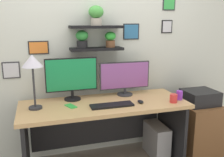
{
  "coord_description": "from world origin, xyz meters",
  "views": [
    {
      "loc": [
        -0.66,
        -2.44,
        1.6
      ],
      "look_at": [
        0.1,
        0.05,
        1.0
      ],
      "focal_mm": 40.21,
      "sensor_mm": 36.0,
      "label": 1
    }
  ],
  "objects_px": {
    "pen_cup": "(179,95)",
    "drawer_cabinet": "(197,127)",
    "desk": "(103,119)",
    "desk_lamp": "(32,65)",
    "computer_mouse": "(140,102)",
    "cell_phone": "(71,106)",
    "coffee_mug": "(174,98)",
    "keyboard": "(112,105)",
    "computer_tower_right": "(156,140)",
    "monitor_right": "(125,77)",
    "printer": "(200,97)",
    "monitor_left": "(72,77)"
  },
  "relations": [
    {
      "from": "desk",
      "to": "desk_lamp",
      "type": "distance_m",
      "value": 0.95
    },
    {
      "from": "desk",
      "to": "monitor_right",
      "type": "distance_m",
      "value": 0.54
    },
    {
      "from": "computer_mouse",
      "to": "coffee_mug",
      "type": "height_order",
      "value": "coffee_mug"
    },
    {
      "from": "desk",
      "to": "drawer_cabinet",
      "type": "relative_size",
      "value": 2.88
    },
    {
      "from": "desk_lamp",
      "to": "computer_tower_right",
      "type": "relative_size",
      "value": 1.34
    },
    {
      "from": "cell_phone",
      "to": "pen_cup",
      "type": "distance_m",
      "value": 1.18
    },
    {
      "from": "pen_cup",
      "to": "drawer_cabinet",
      "type": "bearing_deg",
      "value": 22.22
    },
    {
      "from": "coffee_mug",
      "to": "computer_tower_right",
      "type": "bearing_deg",
      "value": 99.6
    },
    {
      "from": "coffee_mug",
      "to": "cell_phone",
      "type": "bearing_deg",
      "value": 170.32
    },
    {
      "from": "printer",
      "to": "drawer_cabinet",
      "type": "bearing_deg",
      "value": 0.0
    },
    {
      "from": "cell_phone",
      "to": "drawer_cabinet",
      "type": "bearing_deg",
      "value": -20.66
    },
    {
      "from": "desk",
      "to": "monitor_left",
      "type": "relative_size",
      "value": 3.12
    },
    {
      "from": "computer_mouse",
      "to": "cell_phone",
      "type": "distance_m",
      "value": 0.73
    },
    {
      "from": "printer",
      "to": "computer_tower_right",
      "type": "distance_m",
      "value": 0.74
    },
    {
      "from": "pen_cup",
      "to": "computer_tower_right",
      "type": "relative_size",
      "value": 0.25
    },
    {
      "from": "cell_phone",
      "to": "drawer_cabinet",
      "type": "xyz_separation_m",
      "value": [
        1.56,
        0.04,
        -0.45
      ]
    },
    {
      "from": "computer_mouse",
      "to": "pen_cup",
      "type": "xyz_separation_m",
      "value": [
        0.46,
        -0.01,
        0.04
      ]
    },
    {
      "from": "desk",
      "to": "drawer_cabinet",
      "type": "distance_m",
      "value": 1.23
    },
    {
      "from": "pen_cup",
      "to": "computer_mouse",
      "type": "bearing_deg",
      "value": 178.21
    },
    {
      "from": "desk_lamp",
      "to": "cell_phone",
      "type": "relative_size",
      "value": 3.84
    },
    {
      "from": "keyboard",
      "to": "cell_phone",
      "type": "distance_m",
      "value": 0.42
    },
    {
      "from": "monitor_right",
      "to": "keyboard",
      "type": "relative_size",
      "value": 1.35
    },
    {
      "from": "desk",
      "to": "monitor_right",
      "type": "relative_size",
      "value": 2.95
    },
    {
      "from": "monitor_left",
      "to": "keyboard",
      "type": "relative_size",
      "value": 1.28
    },
    {
      "from": "monitor_right",
      "to": "computer_tower_right",
      "type": "distance_m",
      "value": 0.86
    },
    {
      "from": "monitor_left",
      "to": "keyboard",
      "type": "distance_m",
      "value": 0.55
    },
    {
      "from": "desk",
      "to": "coffee_mug",
      "type": "xyz_separation_m",
      "value": [
        0.71,
        -0.25,
        0.25
      ]
    },
    {
      "from": "desk_lamp",
      "to": "pen_cup",
      "type": "height_order",
      "value": "desk_lamp"
    },
    {
      "from": "desk_lamp",
      "to": "coffee_mug",
      "type": "xyz_separation_m",
      "value": [
        1.41,
        -0.22,
        -0.39
      ]
    },
    {
      "from": "monitor_right",
      "to": "pen_cup",
      "type": "bearing_deg",
      "value": -34.07
    },
    {
      "from": "desk",
      "to": "computer_mouse",
      "type": "bearing_deg",
      "value": -25.34
    },
    {
      "from": "coffee_mug",
      "to": "drawer_cabinet",
      "type": "distance_m",
      "value": 0.73
    },
    {
      "from": "pen_cup",
      "to": "desk",
      "type": "bearing_deg",
      "value": 167.17
    },
    {
      "from": "monitor_left",
      "to": "cell_phone",
      "type": "relative_size",
      "value": 4.01
    },
    {
      "from": "keyboard",
      "to": "pen_cup",
      "type": "bearing_deg",
      "value": -0.44
    },
    {
      "from": "desk",
      "to": "cell_phone",
      "type": "height_order",
      "value": "cell_phone"
    },
    {
      "from": "keyboard",
      "to": "pen_cup",
      "type": "height_order",
      "value": "pen_cup"
    },
    {
      "from": "monitor_right",
      "to": "computer_tower_right",
      "type": "bearing_deg",
      "value": -23.34
    },
    {
      "from": "pen_cup",
      "to": "drawer_cabinet",
      "type": "xyz_separation_m",
      "value": [
        0.39,
        0.16,
        -0.5
      ]
    },
    {
      "from": "coffee_mug",
      "to": "desk",
      "type": "bearing_deg",
      "value": 160.29
    },
    {
      "from": "monitor_right",
      "to": "pen_cup",
      "type": "distance_m",
      "value": 0.64
    },
    {
      "from": "desk_lamp",
      "to": "cell_phone",
      "type": "distance_m",
      "value": 0.56
    },
    {
      "from": "cell_phone",
      "to": "pen_cup",
      "type": "relative_size",
      "value": 1.4
    },
    {
      "from": "printer",
      "to": "computer_tower_right",
      "type": "bearing_deg",
      "value": 176.34
    },
    {
      "from": "computer_mouse",
      "to": "pen_cup",
      "type": "relative_size",
      "value": 0.9
    },
    {
      "from": "coffee_mug",
      "to": "pen_cup",
      "type": "bearing_deg",
      "value": 30.98
    },
    {
      "from": "computer_tower_right",
      "to": "keyboard",
      "type": "bearing_deg",
      "value": -163.19
    },
    {
      "from": "desk",
      "to": "computer_mouse",
      "type": "relative_size",
      "value": 19.48
    },
    {
      "from": "coffee_mug",
      "to": "drawer_cabinet",
      "type": "height_order",
      "value": "coffee_mug"
    },
    {
      "from": "pen_cup",
      "to": "keyboard",
      "type": "bearing_deg",
      "value": 179.56
    }
  ]
}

